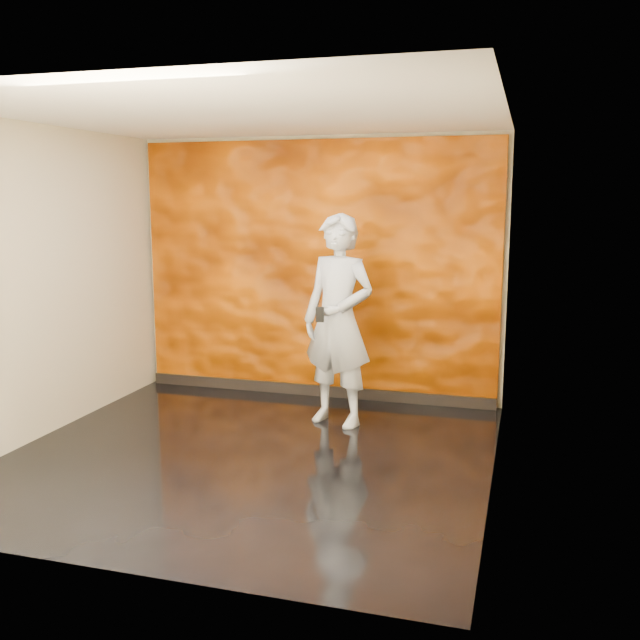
{
  "coord_description": "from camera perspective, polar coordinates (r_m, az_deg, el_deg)",
  "views": [
    {
      "loc": [
        2.2,
        -5.36,
        2.15
      ],
      "look_at": [
        0.47,
        0.53,
        1.1
      ],
      "focal_mm": 40.0,
      "sensor_mm": 36.0,
      "label": 1
    }
  ],
  "objects": [
    {
      "name": "feature_wall",
      "position": [
        7.68,
        -0.33,
        3.98
      ],
      "size": [
        3.9,
        0.06,
        2.75
      ],
      "primitive_type": "cube",
      "color": "#F56A00",
      "rests_on": "ground"
    },
    {
      "name": "phone",
      "position": [
        6.5,
        -0.01,
        0.44
      ],
      "size": [
        0.08,
        0.02,
        0.14
      ],
      "primitive_type": "cube",
      "rotation": [
        0.0,
        0.0,
        0.01
      ],
      "color": "black",
      "rests_on": "man"
    },
    {
      "name": "baseboard",
      "position": [
        7.88,
        -0.4,
        -5.64
      ],
      "size": [
        3.9,
        0.04,
        0.12
      ],
      "primitive_type": "cube",
      "color": "black",
      "rests_on": "ground"
    },
    {
      "name": "man",
      "position": [
        6.74,
        1.48,
        -0.05
      ],
      "size": [
        0.84,
        0.67,
        2.01
      ],
      "primitive_type": "imported",
      "rotation": [
        0.0,
        0.0,
        -0.3
      ],
      "color": "#A1A6B0",
      "rests_on": "ground"
    },
    {
      "name": "room",
      "position": [
        5.84,
        -5.87,
        2.29
      ],
      "size": [
        4.02,
        4.02,
        2.81
      ],
      "color": "black",
      "rests_on": "ground"
    }
  ]
}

